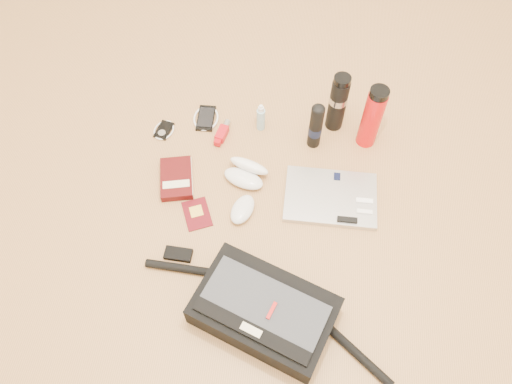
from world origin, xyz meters
TOP-DOWN VIEW (x-y plane):
  - ground at (0.00, 0.00)m, footprint 4.00×4.00m
  - messenger_bag at (0.04, -0.30)m, footprint 0.80×0.39m
  - laptop at (0.23, 0.15)m, footprint 0.33×0.23m
  - book at (-0.33, 0.16)m, footprint 0.15×0.19m
  - passport at (-0.23, 0.03)m, footprint 0.13×0.15m
  - mouse at (-0.07, 0.06)m, footprint 0.11×0.14m
  - sunglasses_case at (-0.08, 0.21)m, footprint 0.18×0.17m
  - ipod at (-0.43, 0.39)m, footprint 0.09×0.10m
  - phone at (-0.27, 0.46)m, footprint 0.10×0.13m
  - inhaler at (-0.20, 0.39)m, footprint 0.05×0.12m
  - spray_bottle at (-0.05, 0.44)m, footprint 0.03×0.03m
  - aerosol_can at (0.16, 0.39)m, footprint 0.05×0.05m
  - thermos_black at (0.23, 0.49)m, footprint 0.07×0.07m
  - thermos_red at (0.36, 0.43)m, footprint 0.08×0.08m

SIDE VIEW (x-z plane):
  - ground at x=0.00m, z-range 0.00..0.00m
  - passport at x=-0.23m, z-range 0.00..0.01m
  - ipod at x=-0.43m, z-range 0.00..0.01m
  - phone at x=-0.27m, z-range 0.00..0.01m
  - laptop at x=0.23m, z-range 0.00..0.03m
  - book at x=-0.33m, z-range 0.00..0.03m
  - inhaler at x=-0.20m, z-range 0.00..0.03m
  - mouse at x=-0.07m, z-range 0.00..0.04m
  - sunglasses_case at x=-0.08m, z-range -0.01..0.07m
  - messenger_bag at x=0.04m, z-range -0.01..0.11m
  - spray_bottle at x=-0.05m, z-range -0.01..0.12m
  - aerosol_can at x=0.16m, z-range 0.00..0.21m
  - thermos_black at x=0.23m, z-range 0.00..0.26m
  - thermos_red at x=0.36m, z-range 0.00..0.28m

